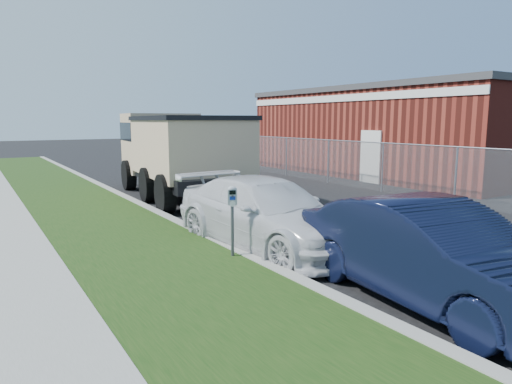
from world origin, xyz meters
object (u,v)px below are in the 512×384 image
parking_meter (232,206)px  navy_sedan (432,254)px  white_wagon (266,213)px  dump_truck (178,149)px

parking_meter → navy_sedan: navy_sedan is taller
parking_meter → navy_sedan: bearing=-43.8°
white_wagon → navy_sedan: 3.84m
parking_meter → dump_truck: (2.18, 7.77, 0.55)m
dump_truck → parking_meter: bearing=-100.2°
navy_sedan → dump_truck: dump_truck is taller
parking_meter → navy_sedan: (1.45, -3.19, -0.32)m
white_wagon → dump_truck: dump_truck is taller
navy_sedan → dump_truck: size_ratio=0.60×
parking_meter → navy_sedan: size_ratio=0.29×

